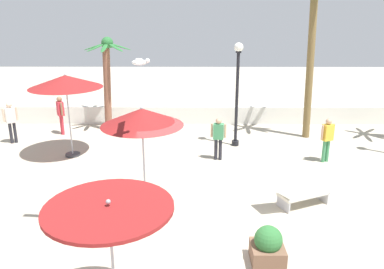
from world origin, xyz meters
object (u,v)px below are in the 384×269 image
Objects in this scene: patio_umbrella_2 at (109,215)px; guest_2 at (218,135)px; palm_tree_1 at (311,46)px; guest_3 at (61,112)px; guest_0 at (11,118)px; guest_1 at (327,136)px; palm_tree_2 at (107,72)px; patio_umbrella_3 at (142,118)px; lamp_post_1 at (237,87)px; patio_umbrella_4 at (66,82)px; planter at (268,246)px; lounge_chair_0 at (296,193)px; seagull_2 at (140,62)px.

patio_umbrella_2 is 1.53× the size of guest_2.
palm_tree_1 reaches higher than guest_3.
palm_tree_1 reaches higher than guest_0.
guest_1 is at bearing -2.80° from guest_2.
palm_tree_2 reaches higher than guest_3.
palm_tree_1 is at bearing 47.26° from patio_umbrella_3.
patio_umbrella_3 is at bearing -119.03° from lamp_post_1.
guest_1 is 10.82m from guest_3.
guest_2 is (5.36, -0.36, -1.82)m from patio_umbrella_4.
patio_umbrella_2 is 11.46m from palm_tree_2.
guest_2 is at bearing -144.94° from palm_tree_1.
guest_3 is at bearing 36.29° from guest_0.
guest_0 is 8.35m from guest_2.
patio_umbrella_2 is 11.99m from palm_tree_1.
patio_umbrella_3 is at bearing -148.99° from guest_1.
palm_tree_1 reaches higher than patio_umbrella_2.
guest_0 is 1.98m from guest_3.
lamp_post_1 is 3.74m from guest_1.
guest_3 is at bearing 155.85° from guest_2.
guest_2 reaches higher than planter.
patio_umbrella_2 is 1.40× the size of guest_0.
guest_1 is (1.86, 3.30, 0.57)m from lounge_chair_0.
patio_umbrella_3 is 0.71× the size of palm_tree_2.
guest_2 is (2.19, 7.65, -1.16)m from patio_umbrella_2.
guest_1 is at bearing 51.32° from patio_umbrella_2.
guest_3 is at bearing 178.25° from palm_tree_1.
palm_tree_1 is at bearing -6.25° from palm_tree_2.
patio_umbrella_3 is 5.21m from patio_umbrella_4.
guest_3 is at bearing 120.14° from seagull_2.
lounge_chair_0 is 1.25× the size of guest_2.
patio_umbrella_3 is 0.46× the size of palm_tree_1.
seagull_2 is at bearing -47.44° from guest_0.
patio_umbrella_4 is 9.33m from guest_1.
lounge_chair_0 is at bearing -47.15° from palm_tree_2.
patio_umbrella_4 is at bearing 133.91° from planter.
planter is at bearing -83.17° from guest_2.
planter is at bearing -90.50° from lamp_post_1.
lamp_post_1 reaches higher than planter.
patio_umbrella_4 is 1.83× the size of guest_3.
palm_tree_2 reaches higher than guest_1.
palm_tree_1 is 3.21× the size of lounge_chair_0.
seagull_2 reaches higher than lamp_post_1.
palm_tree_1 is 1.55× the size of lamp_post_1.
patio_umbrella_4 reaches higher than planter.
patio_umbrella_3 is 1.96m from seagull_2.
planter is at bearing -37.33° from patio_umbrella_3.
lamp_post_1 is at bearing 89.50° from planter.
guest_2 is 6.23m from seagull_2.
palm_tree_2 reaches higher than guest_2.
palm_tree_2 is 2.45× the size of guest_3.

